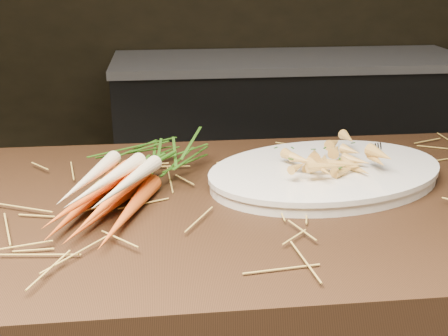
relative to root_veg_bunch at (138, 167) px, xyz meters
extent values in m
cube|color=black|center=(0.71, 1.81, -0.54)|extent=(1.80, 0.60, 0.80)
cube|color=#99999E|center=(0.71, 1.81, -0.12)|extent=(1.82, 0.62, 0.04)
cone|color=#D45320|center=(-0.09, -0.11, -0.03)|extent=(0.12, 0.26, 0.03)
cone|color=#D45320|center=(-0.05, -0.12, -0.03)|extent=(0.14, 0.26, 0.03)
cone|color=#D45320|center=(-0.01, -0.14, -0.03)|extent=(0.11, 0.27, 0.03)
cone|color=#D45320|center=(-0.08, -0.13, 0.00)|extent=(0.15, 0.26, 0.03)
cone|color=#D45320|center=(-0.04, -0.14, 0.00)|extent=(0.13, 0.26, 0.03)
cone|color=beige|center=(-0.08, -0.10, 0.02)|extent=(0.10, 0.25, 0.04)
cone|color=beige|center=(-0.05, -0.13, 0.02)|extent=(0.13, 0.24, 0.04)
cone|color=beige|center=(-0.01, -0.13, 0.02)|extent=(0.12, 0.24, 0.04)
ellipsoid|color=#345D15|center=(0.04, 0.09, 0.00)|extent=(0.24, 0.27, 0.09)
cube|color=silver|center=(0.54, 0.02, -0.02)|extent=(0.07, 0.18, 0.00)
camera|label=1|loc=(0.05, -1.01, 0.38)|focal=45.00mm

